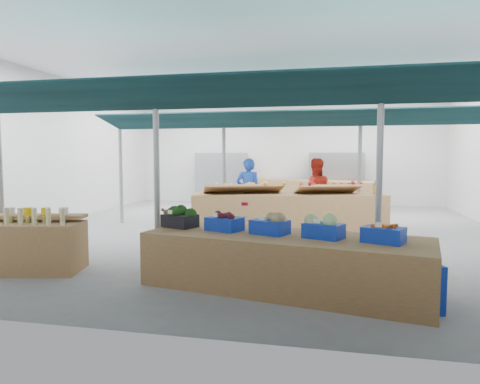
{
  "coord_description": "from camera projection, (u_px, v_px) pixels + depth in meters",
  "views": [
    {
      "loc": [
        1.81,
        -10.58,
        1.87
      ],
      "look_at": [
        -0.11,
        -1.6,
        1.11
      ],
      "focal_mm": 32.0,
      "sensor_mm": 36.0,
      "label": 1
    }
  ],
  "objects": [
    {
      "name": "apple_heap_yellow",
      "position": [
        243.0,
        187.0,
        10.26
      ],
      "size": [
        2.02,
        1.32,
        0.27
      ],
      "rotation": [
        0.0,
        0.0,
        0.36
      ],
      "color": "#997247",
      "rests_on": "fruit_counter"
    },
    {
      "name": "vendor_left",
      "position": [
        248.0,
        192.0,
        11.68
      ],
      "size": [
        0.73,
        0.55,
        1.83
      ],
      "primitive_type": "imported",
      "rotation": [
        0.0,
        0.0,
        3.32
      ],
      "color": "#1C43B6",
      "rests_on": "floor"
    },
    {
      "name": "bottle_shelf",
      "position": [
        26.0,
        245.0,
        6.98
      ],
      "size": [
        1.92,
        1.4,
        1.08
      ],
      "rotation": [
        0.0,
        0.0,
        0.2
      ],
      "color": "brown",
      "rests_on": "floor"
    },
    {
      "name": "far_counter",
      "position": [
        302.0,
        193.0,
        16.05
      ],
      "size": [
        5.62,
        2.96,
        1.0
      ],
      "primitive_type": "cube",
      "rotation": [
        0.0,
        0.0,
        -0.35
      ],
      "color": "brown",
      "rests_on": "floor"
    },
    {
      "name": "back_shelving_left",
      "position": [
        221.0,
        179.0,
        17.13
      ],
      "size": [
        2.0,
        0.5,
        2.0
      ],
      "primitive_type": "cube",
      "color": "#B23F33",
      "rests_on": "floor"
    },
    {
      "name": "vendor_right",
      "position": [
        315.0,
        193.0,
        11.3
      ],
      "size": [
        1.0,
        0.84,
        1.83
      ],
      "primitive_type": "imported",
      "rotation": [
        0.0,
        0.0,
        3.32
      ],
      "color": "#B22215",
      "rests_on": "floor"
    },
    {
      "name": "veg_counter",
      "position": [
        284.0,
        262.0,
        6.03
      ],
      "size": [
        4.15,
        2.09,
        0.77
      ],
      "primitive_type": "cube",
      "rotation": [
        0.0,
        0.0,
        -0.2
      ],
      "color": "brown",
      "rests_on": "floor"
    },
    {
      "name": "back_shelving_right",
      "position": [
        336.0,
        180.0,
        16.19
      ],
      "size": [
        2.0,
        0.5,
        2.0
      ],
      "primitive_type": "cube",
      "color": "#B23F33",
      "rests_on": "floor"
    },
    {
      "name": "crate_stack",
      "position": [
        419.0,
        288.0,
        5.12
      ],
      "size": [
        0.57,
        0.48,
        0.59
      ],
      "primitive_type": "cube",
      "rotation": [
        0.0,
        0.0,
        0.31
      ],
      "color": "#1030AD",
      "rests_on": "floor"
    },
    {
      "name": "fruit_counter",
      "position": [
        288.0,
        214.0,
        10.39
      ],
      "size": [
        4.69,
        1.88,
        0.98
      ],
      "primitive_type": "cube",
      "rotation": [
        0.0,
        0.0,
        0.18
      ],
      "color": "brown",
      "rests_on": "floor"
    },
    {
      "name": "awnings",
      "position": [
        280.0,
        112.0,
        8.75
      ],
      "size": [
        9.5,
        7.08,
        0.3
      ],
      "color": "black",
      "rests_on": "pole_grid"
    },
    {
      "name": "apple_heap_red",
      "position": [
        328.0,
        187.0,
        10.2
      ],
      "size": [
        1.65,
        1.18,
        0.27
      ],
      "rotation": [
        0.0,
        0.0,
        0.36
      ],
      "color": "#997247",
      "rests_on": "fruit_counter"
    },
    {
      "name": "crate_beets",
      "position": [
        224.0,
        222.0,
        6.36
      ],
      "size": [
        0.6,
        0.52,
        0.29
      ],
      "rotation": [
        0.0,
        0.0,
        -0.4
      ],
      "color": "#1030AD",
      "rests_on": "veg_counter"
    },
    {
      "name": "pineapple",
      "position": [
        376.0,
        187.0,
        10.16
      ],
      "size": [
        0.14,
        0.14,
        0.39
      ],
      "rotation": [
        0.0,
        0.0,
        0.36
      ],
      "color": "#8C6019",
      "rests_on": "fruit_counter"
    },
    {
      "name": "sparrow",
      "position": [
        166.0,
        212.0,
        6.6
      ],
      "size": [
        0.12,
        0.09,
        0.11
      ],
      "rotation": [
        0.0,
        0.0,
        -0.4
      ],
      "color": "brown",
      "rests_on": "crate_broccoli"
    },
    {
      "name": "crate_celeriac",
      "position": [
        270.0,
        224.0,
        6.07
      ],
      "size": [
        0.6,
        0.52,
        0.31
      ],
      "rotation": [
        0.0,
        0.0,
        -0.4
      ],
      "color": "#1030AD",
      "rests_on": "veg_counter"
    },
    {
      "name": "hall",
      "position": [
        266.0,
        129.0,
        12.03
      ],
      "size": [
        13.0,
        13.0,
        13.0
      ],
      "color": "silver",
      "rests_on": "ground"
    },
    {
      "name": "crate_broccoli",
      "position": [
        180.0,
        217.0,
        6.67
      ],
      "size": [
        0.6,
        0.52,
        0.35
      ],
      "rotation": [
        0.0,
        0.0,
        -0.4
      ],
      "color": "black",
      "rests_on": "veg_counter"
    },
    {
      "name": "floor",
      "position": [
        257.0,
        231.0,
        10.84
      ],
      "size": [
        13.0,
        13.0,
        0.0
      ],
      "primitive_type": "plane",
      "color": "slate",
      "rests_on": "ground"
    },
    {
      "name": "crate_carrots",
      "position": [
        383.0,
        234.0,
        5.46
      ],
      "size": [
        0.6,
        0.52,
        0.29
      ],
      "rotation": [
        0.0,
        0.0,
        -0.4
      ],
      "color": "#1030AD",
      "rests_on": "veg_counter"
    },
    {
      "name": "pole_grid",
      "position": [
        279.0,
        160.0,
        8.83
      ],
      "size": [
        10.0,
        4.6,
        3.0
      ],
      "color": "gray",
      "rests_on": "floor"
    },
    {
      "name": "crate_cabbage",
      "position": [
        324.0,
        226.0,
        5.77
      ],
      "size": [
        0.6,
        0.52,
        0.35
      ],
      "rotation": [
        0.0,
        0.0,
        -0.4
      ],
      "color": "#1030AD",
      "rests_on": "veg_counter"
    },
    {
      "name": "pole_ribbon",
      "position": [
        245.0,
        205.0,
        6.98
      ],
      "size": [
        0.12,
        0.12,
        0.28
      ],
      "color": "red",
      "rests_on": "pole_grid"
    }
  ]
}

